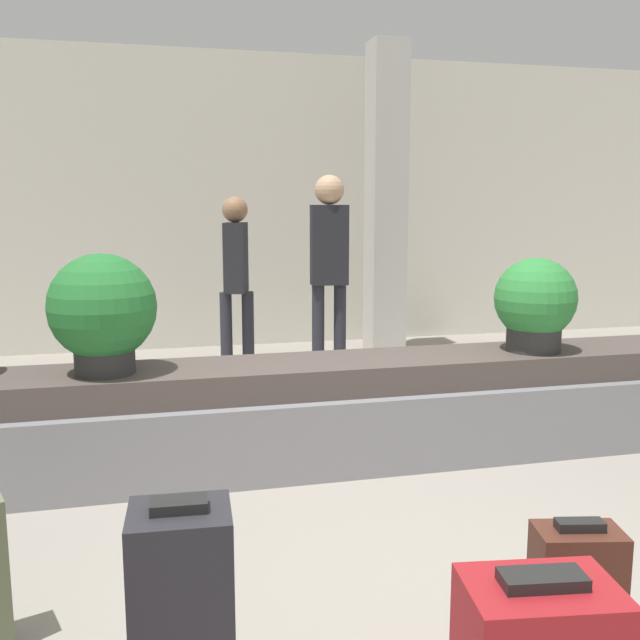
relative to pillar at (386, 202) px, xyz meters
The scene contains 10 objects.
ground_plane 4.95m from the pillar, 107.90° to the right, with size 18.00×18.00×0.00m, color gray.
back_wall 1.67m from the pillar, 149.54° to the left, with size 18.00×0.06×3.20m.
carousel 3.56m from the pillar, 115.81° to the right, with size 7.09×0.74×0.64m.
pillar is the anchor object (origin of this frame).
suitcase_3 5.89m from the pillar, 114.55° to the right, with size 0.29×0.26×0.79m.
suitcase_6 5.61m from the pillar, 102.84° to the right, with size 0.29×0.21×0.63m.
potted_plant_0 3.10m from the pillar, 90.56° to the right, with size 0.52×0.52×0.60m.
potted_plant_1 4.09m from the pillar, 131.78° to the right, with size 0.60×0.60×0.67m.
traveler_0 1.89m from the pillar, 157.55° to the right, with size 0.31×0.36×1.64m.
traveler_1 1.46m from the pillar, 129.96° to the right, with size 0.34×0.26×1.83m.
Camera 1 is at (-1.02, -2.63, 1.57)m, focal length 40.00 mm.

